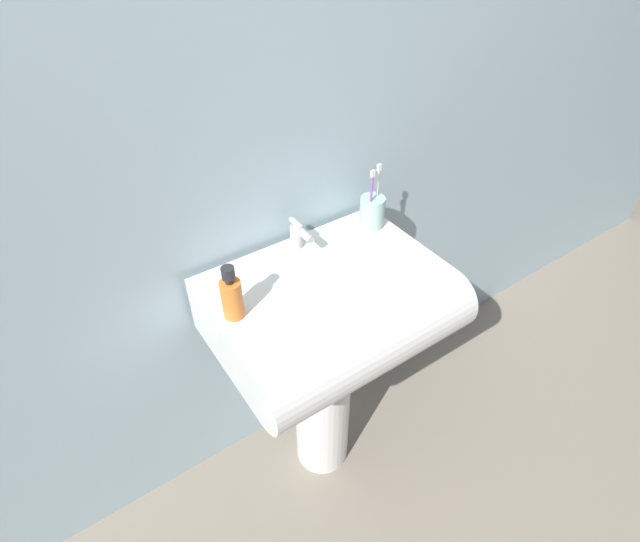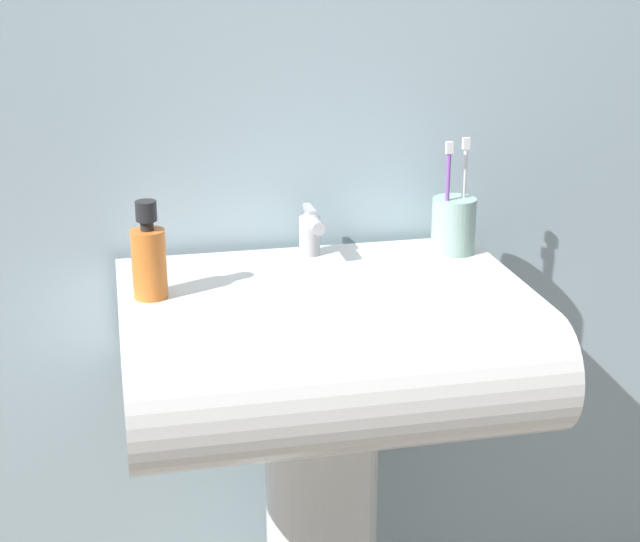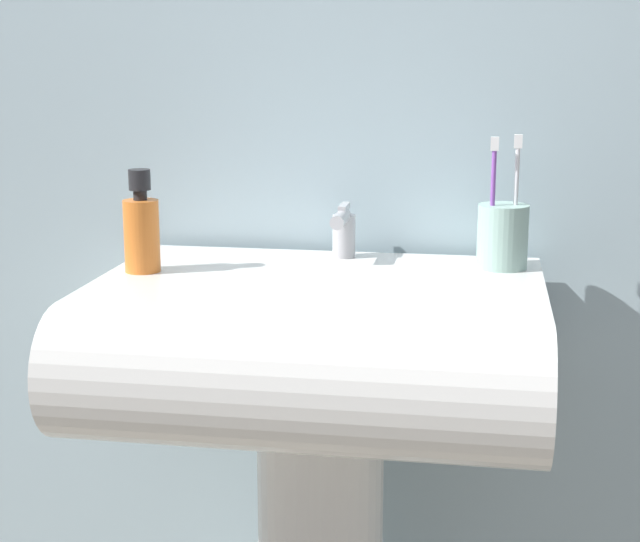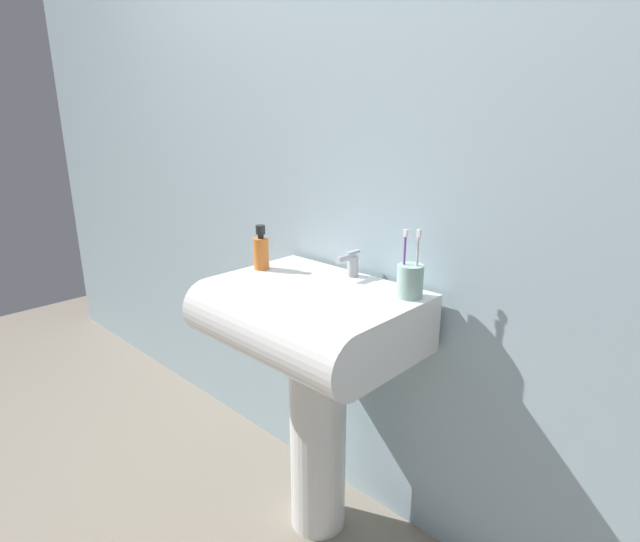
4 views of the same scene
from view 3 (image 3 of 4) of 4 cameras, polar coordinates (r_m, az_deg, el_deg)
name	(u,v)px [view 3 (image 3 of 4)]	position (r m, az deg, el deg)	size (l,w,h in m)	color
wall_back	(345,56)	(1.61, 1.49, 12.42)	(5.00, 0.05, 2.40)	#9EB7C1
sink_basin	(313,351)	(1.37, -0.40, -4.65)	(0.64, 0.48, 0.18)	white
faucet	(343,230)	(1.54, 1.35, 2.41)	(0.04, 0.10, 0.08)	#B7B7BC
toothbrush_cup	(503,235)	(1.49, 10.58, 2.08)	(0.08, 0.08, 0.20)	#99BFB2
soap_bottle	(141,230)	(1.46, -10.38, 2.34)	(0.05, 0.05, 0.15)	orange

